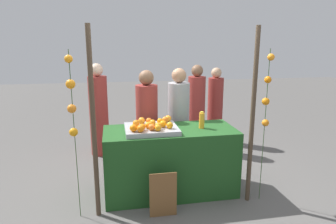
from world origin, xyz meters
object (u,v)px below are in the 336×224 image
object	(u,v)px
stall_counter	(170,161)
juice_bottle	(202,120)
orange_1	(168,118)
vendor_right	(179,125)
vendor_left	(147,128)
orange_0	(170,125)
chalkboard_sign	(163,195)

from	to	relation	value
stall_counter	juice_bottle	world-z (taller)	juice_bottle
stall_counter	orange_1	size ratio (longest dim) A/B	20.08
vendor_right	juice_bottle	bearing A→B (deg)	-75.89
orange_1	vendor_left	xyz separation A→B (m)	(-0.24, 0.42, -0.24)
orange_0	vendor_left	xyz separation A→B (m)	(-0.20, 0.76, -0.24)
stall_counter	vendor_right	xyz separation A→B (m)	(0.26, 0.64, 0.32)
chalkboard_sign	orange_1	bearing A→B (deg)	75.00
orange_1	vendor_right	bearing A→B (deg)	61.71
orange_0	chalkboard_sign	distance (m)	0.85
orange_1	juice_bottle	xyz separation A→B (m)	(0.42, -0.19, 0.00)
orange_0	vendor_left	bearing A→B (deg)	104.81
chalkboard_sign	vendor_right	size ratio (longest dim) A/B	0.34
stall_counter	vendor_left	world-z (taller)	vendor_left
orange_1	vendor_left	bearing A→B (deg)	120.11
orange_1	orange_0	bearing A→B (deg)	-97.30
chalkboard_sign	orange_0	bearing A→B (deg)	69.03
vendor_left	juice_bottle	bearing A→B (deg)	-42.72
juice_bottle	vendor_left	distance (m)	0.93
stall_counter	juice_bottle	size ratio (longest dim) A/B	7.69
vendor_left	stall_counter	bearing A→B (deg)	-68.26
vendor_right	stall_counter	bearing A→B (deg)	-111.90
vendor_left	orange_1	bearing A→B (deg)	-59.89
chalkboard_sign	vendor_right	world-z (taller)	vendor_right
orange_1	juice_bottle	size ratio (longest dim) A/B	0.38
juice_bottle	chalkboard_sign	distance (m)	1.10
stall_counter	vendor_left	size ratio (longest dim) A/B	1.07
orange_0	vendor_right	distance (m)	0.89
orange_0	juice_bottle	world-z (taller)	juice_bottle
chalkboard_sign	vendor_right	bearing A→B (deg)	69.59
vendor_right	chalkboard_sign	bearing A→B (deg)	-110.41
orange_1	chalkboard_sign	distance (m)	1.06
stall_counter	orange_0	distance (m)	0.57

